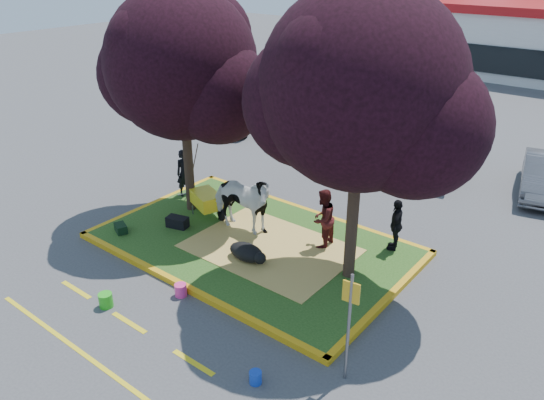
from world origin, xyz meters
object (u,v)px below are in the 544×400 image
Objects in this scene: wheelbarrow at (207,200)px; bucket_pink at (181,290)px; sign_post at (349,317)px; calf at (246,252)px; car_black at (239,114)px; handler at (185,173)px; bucket_green at (106,300)px; bucket_blue at (255,377)px; car_silver at (301,119)px; cow at (241,203)px.

bucket_pink is at bearing -32.83° from wheelbarrow.
calf is at bearing 148.27° from sign_post.
car_black is (-7.79, 8.53, 0.29)m from calf.
handler is 5.44m from bucket_pink.
wheelbarrow is at bearing 105.13° from bucket_green.
bucket_blue is (-1.25, -1.15, -1.30)m from sign_post.
sign_post is 2.14m from bucket_blue.
car_silver is (-5.26, 9.84, 0.25)m from calf.
bucket_green is at bearing -127.38° from bucket_pink.
sign_post reaches higher than bucket_blue.
bucket_green is 4.20m from bucket_blue.
handler is 8.12m from car_silver.
wheelbarrow is 0.49× the size of car_black.
sign_post reaches higher than wheelbarrow.
handler reaches higher than car_black.
bucket_pink is at bearing 174.41° from sign_post.
calf is 11.55m from car_black.
wheelbarrow is 5.60× the size of bucket_green.
handler is 7.64m from car_black.
car_silver reaches higher than bucket_blue.
cow reaches higher than wheelbarrow.
cow is 0.56× the size of car_silver.
car_silver is at bearing 121.64° from sign_post.
handler is 9.04m from sign_post.
bucket_green is at bearing 169.80° from cow.
bucket_pink is at bearing -96.37° from calf.
calf is 4.16m from bucket_blue.
calf is at bearing -2.97° from wheelbarrow.
sign_post reaches higher than car_black.
sign_post reaches higher than bucket_green.
calf is 2.99× the size of bucket_green.
wheelbarrow is 3.93m from bucket_pink.
car_black is (-7.46, 10.52, 0.51)m from bucket_pink.
cow reaches higher than car_silver.
cow is at bearing -70.99° from car_black.
cow is 1.10× the size of wheelbarrow.
car_silver reaches higher than bucket_pink.
bucket_pink is (3.82, -3.80, -0.76)m from handler.
handler reaches higher than bucket_blue.
bucket_green is (-0.24, -4.41, -0.87)m from cow.
cow is 6.17× the size of bucket_green.
bucket_blue is at bearing -144.40° from sign_post.
calf is at bearing 67.86° from bucket_green.
car_silver is (-2.68, 8.65, -0.03)m from wheelbarrow.
wheelbarrow is at bearing -77.43° from car_black.
handler is 5.00× the size of bucket_pink.
handler is 4.48× the size of bucket_green.
cow is 1.38× the size of handler.
handler is 0.39× the size of car_black.
sign_post is 0.62× the size of car_silver.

